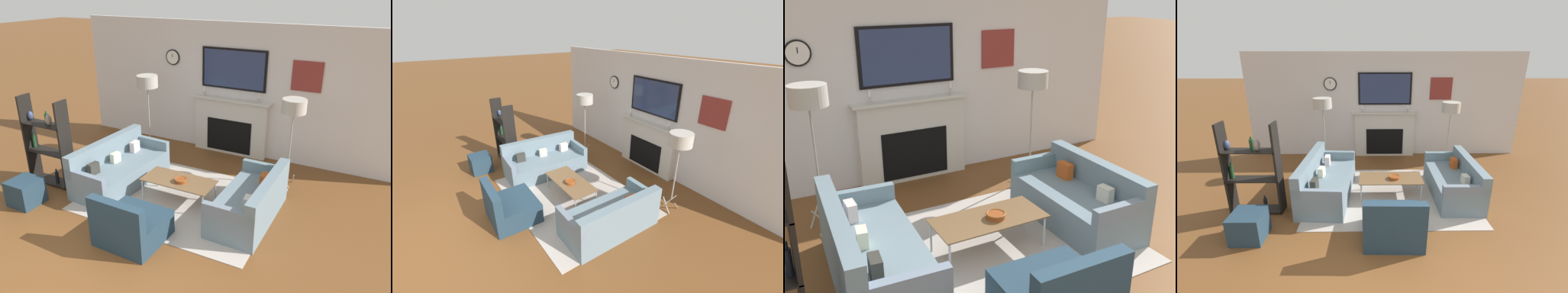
# 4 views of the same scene
# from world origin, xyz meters

# --- Properties ---
(ground_plane) EXTENTS (60.00, 60.00, 0.00)m
(ground_plane) POSITION_xyz_m (0.00, 0.00, 0.00)
(ground_plane) COLOR brown
(fireplace_wall) EXTENTS (7.18, 0.28, 2.70)m
(fireplace_wall) POSITION_xyz_m (0.00, 4.91, 1.23)
(fireplace_wall) COLOR silver
(fireplace_wall) RESTS_ON ground_plane
(area_rug) EXTENTS (3.10, 2.31, 0.01)m
(area_rug) POSITION_xyz_m (0.00, 2.63, 0.01)
(area_rug) COLOR #AFA59C
(area_rug) RESTS_ON ground_plane
(couch_left) EXTENTS (0.93, 1.90, 0.80)m
(couch_left) POSITION_xyz_m (-1.25, 2.64, 0.28)
(couch_left) COLOR slate
(couch_left) RESTS_ON ground_plane
(couch_right) EXTENTS (0.80, 1.67, 0.74)m
(couch_right) POSITION_xyz_m (1.24, 2.63, 0.27)
(couch_right) COLOR slate
(couch_right) RESTS_ON ground_plane
(armchair) EXTENTS (0.89, 0.84, 0.78)m
(armchair) POSITION_xyz_m (-0.06, 1.33, 0.25)
(armchair) COLOR #203647
(armchair) RESTS_ON ground_plane
(coffee_table) EXTENTS (1.20, 0.55, 0.39)m
(coffee_table) POSITION_xyz_m (-0.00, 2.59, 0.36)
(coffee_table) COLOR brown
(coffee_table) RESTS_ON ground_plane
(decorative_bowl) EXTENTS (0.21, 0.21, 0.06)m
(decorative_bowl) POSITION_xyz_m (0.06, 2.55, 0.42)
(decorative_bowl) COLOR #8E3E17
(decorative_bowl) RESTS_ON coffee_table
(floor_lamp_left) EXTENTS (0.42, 0.42, 1.71)m
(floor_lamp_left) POSITION_xyz_m (-1.47, 3.97, 1.56)
(floor_lamp_left) COLOR #9E998E
(floor_lamp_left) RESTS_ON ground_plane
(floor_lamp_right) EXTENTS (0.41, 0.41, 1.61)m
(floor_lamp_right) POSITION_xyz_m (1.47, 3.97, 1.46)
(floor_lamp_right) COLOR #9E998E
(floor_lamp_right) RESTS_ON ground_plane
(shelf_unit) EXTENTS (0.90, 0.28, 1.60)m
(shelf_unit) POSITION_xyz_m (-2.37, 2.10, 0.78)
(shelf_unit) COLOR black
(shelf_unit) RESTS_ON ground_plane
(ottoman) EXTENTS (0.46, 0.46, 0.43)m
(ottoman) POSITION_xyz_m (-2.20, 1.36, 0.21)
(ottoman) COLOR #203647
(ottoman) RESTS_ON ground_plane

